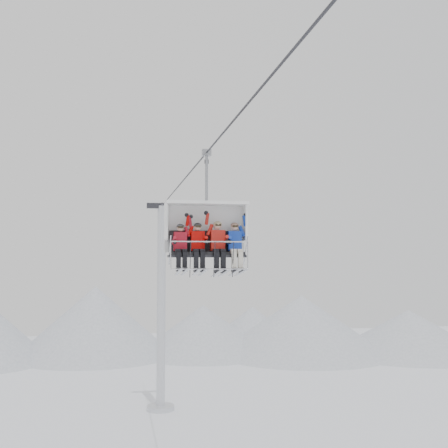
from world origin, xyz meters
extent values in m
cone|color=silver|center=(-5.00, 44.00, 3.50)|extent=(16.00, 16.00, 7.00)
cone|color=silver|center=(6.00, 43.00, 2.50)|extent=(14.00, 14.00, 5.00)
cone|color=silver|center=(16.00, 41.00, 3.00)|extent=(18.00, 18.00, 6.00)
cone|color=silver|center=(27.00, 39.00, 2.25)|extent=(16.00, 16.00, 4.50)
cone|color=silver|center=(12.00, 46.00, 2.25)|extent=(12.00, 12.00, 4.50)
cylinder|color=silver|center=(0.00, 22.00, 6.65)|extent=(0.56, 0.56, 13.30)
cylinder|color=silver|center=(0.00, 22.00, 0.15)|extent=(1.80, 1.80, 0.30)
cube|color=#2A2A2F|center=(0.00, 22.00, 13.30)|extent=(2.00, 0.35, 0.35)
cylinder|color=#2A2A2F|center=(0.00, 0.00, 13.30)|extent=(0.06, 50.00, 0.06)
cube|color=black|center=(0.00, 3.00, 9.95)|extent=(2.43, 0.55, 0.10)
cube|color=black|center=(0.00, 3.26, 10.35)|extent=(2.43, 0.10, 0.71)
cube|color=#2A2A2F|center=(0.00, 3.00, 9.86)|extent=(2.54, 0.60, 0.08)
cube|color=white|center=(0.00, 3.48, 10.80)|extent=(2.71, 0.10, 1.61)
cube|color=white|center=(0.00, 3.08, 11.60)|extent=(2.71, 0.90, 0.10)
cylinder|color=silver|center=(0.00, 2.45, 10.32)|extent=(2.47, 0.04, 0.04)
cylinder|color=silver|center=(0.00, 2.38, 9.45)|extent=(2.47, 0.04, 0.04)
cylinder|color=gray|center=(0.00, 3.10, 12.45)|extent=(0.10, 0.10, 1.70)
cube|color=gray|center=(0.00, 3.10, 13.30)|extent=(0.30, 0.18, 0.22)
cube|color=maroon|center=(-0.87, 3.04, 10.34)|extent=(0.42, 0.28, 0.62)
sphere|color=tan|center=(-0.87, 3.00, 10.78)|extent=(0.23, 0.23, 0.23)
cube|color=black|center=(-0.97, 2.60, 9.75)|extent=(0.14, 0.15, 0.50)
cube|color=black|center=(-0.77, 2.60, 9.75)|extent=(0.14, 0.15, 0.50)
cube|color=silver|center=(-0.97, 2.50, 9.36)|extent=(0.09, 1.69, 0.26)
cube|color=silver|center=(-0.77, 2.50, 9.36)|extent=(0.09, 1.69, 0.26)
cube|color=#BD0703|center=(-0.31, 3.04, 10.35)|extent=(0.44, 0.29, 0.64)
sphere|color=tan|center=(-0.31, 3.00, 10.81)|extent=(0.24, 0.24, 0.24)
cube|color=black|center=(-0.41, 2.60, 9.74)|extent=(0.15, 0.15, 0.52)
cube|color=black|center=(-0.20, 2.60, 9.74)|extent=(0.15, 0.15, 0.52)
cube|color=silver|center=(-0.41, 2.50, 9.34)|extent=(0.10, 1.69, 0.26)
cube|color=silver|center=(-0.20, 2.50, 9.34)|extent=(0.10, 1.69, 0.26)
cube|color=red|center=(0.36, 3.04, 10.38)|extent=(0.46, 0.31, 0.69)
sphere|color=tan|center=(0.36, 3.00, 10.86)|extent=(0.25, 0.25, 0.25)
cube|color=black|center=(0.25, 2.60, 9.72)|extent=(0.15, 0.15, 0.55)
cube|color=black|center=(0.47, 2.60, 9.72)|extent=(0.15, 0.15, 0.55)
cube|color=silver|center=(0.25, 2.50, 9.31)|extent=(0.10, 1.69, 0.26)
cube|color=silver|center=(0.47, 2.50, 9.31)|extent=(0.10, 1.69, 0.26)
cube|color=#1537AD|center=(0.93, 3.04, 10.36)|extent=(0.44, 0.30, 0.66)
sphere|color=tan|center=(0.93, 3.00, 10.83)|extent=(0.24, 0.24, 0.24)
cube|color=beige|center=(0.82, 2.60, 9.74)|extent=(0.15, 0.15, 0.53)
cube|color=beige|center=(1.03, 2.60, 9.74)|extent=(0.15, 0.15, 0.53)
cube|color=silver|center=(0.82, 2.50, 9.33)|extent=(0.10, 1.69, 0.26)
cube|color=silver|center=(1.03, 2.50, 9.33)|extent=(0.10, 1.69, 0.26)
camera|label=1|loc=(-2.88, -15.13, 9.76)|focal=45.00mm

